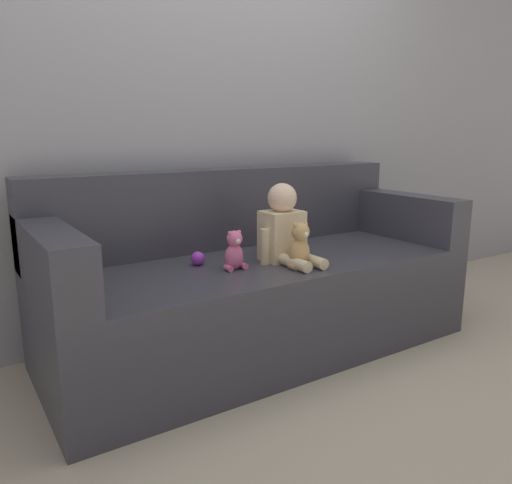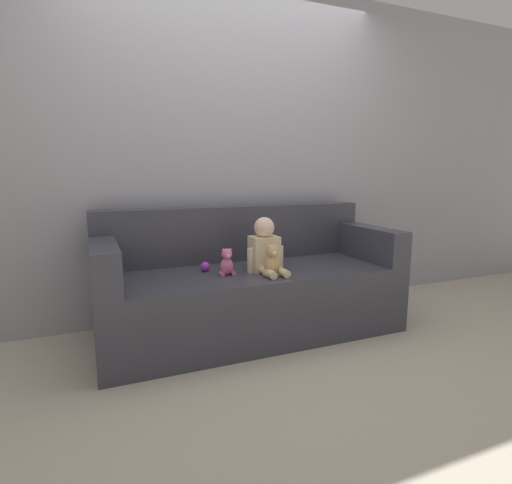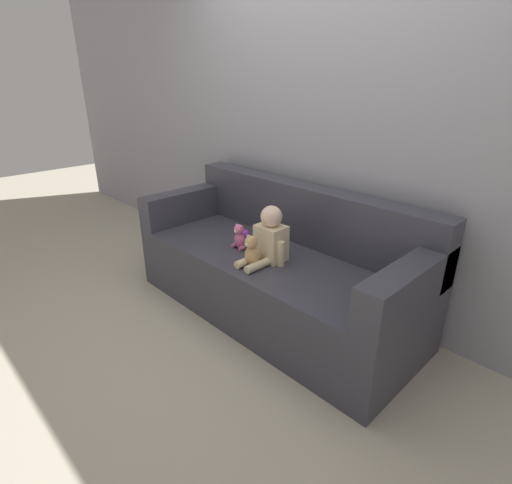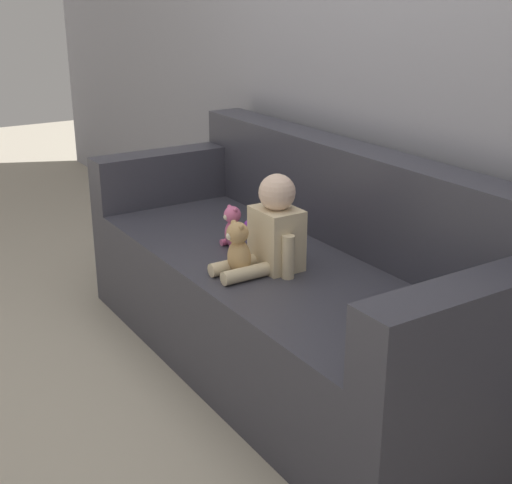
{
  "view_description": "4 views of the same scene",
  "coord_description": "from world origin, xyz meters",
  "px_view_note": "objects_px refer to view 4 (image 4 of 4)",
  "views": [
    {
      "loc": [
        -1.32,
        -1.98,
        1.08
      ],
      "look_at": [
        -0.08,
        -0.08,
        0.58
      ],
      "focal_mm": 35.0,
      "sensor_mm": 36.0,
      "label": 1
    },
    {
      "loc": [
        -1.03,
        -2.55,
        1.14
      ],
      "look_at": [
        0.01,
        -0.06,
        0.67
      ],
      "focal_mm": 28.0,
      "sensor_mm": 36.0,
      "label": 2
    },
    {
      "loc": [
        1.72,
        -1.83,
        1.62
      ],
      "look_at": [
        -0.03,
        -0.13,
        0.58
      ],
      "focal_mm": 28.0,
      "sensor_mm": 36.0,
      "label": 3
    },
    {
      "loc": [
        2.18,
        -1.52,
        1.51
      ],
      "look_at": [
        -0.05,
        -0.1,
        0.55
      ],
      "focal_mm": 50.0,
      "sensor_mm": 36.0,
      "label": 4
    }
  ],
  "objects_px": {
    "plush_toy_side": "(233,228)",
    "couch": "(294,290)",
    "person_baby": "(273,231)",
    "teddy_bear_brown": "(238,250)",
    "toy_ball": "(251,226)"
  },
  "relations": [
    {
      "from": "couch",
      "to": "person_baby",
      "type": "bearing_deg",
      "value": -67.32
    },
    {
      "from": "person_baby",
      "to": "teddy_bear_brown",
      "type": "height_order",
      "value": "person_baby"
    },
    {
      "from": "toy_ball",
      "to": "couch",
      "type": "bearing_deg",
      "value": 0.87
    },
    {
      "from": "person_baby",
      "to": "plush_toy_side",
      "type": "relative_size",
      "value": 2.07
    },
    {
      "from": "couch",
      "to": "teddy_bear_brown",
      "type": "xyz_separation_m",
      "value": [
        0.05,
        -0.29,
        0.25
      ]
    },
    {
      "from": "couch",
      "to": "teddy_bear_brown",
      "type": "bearing_deg",
      "value": -81.0
    },
    {
      "from": "couch",
      "to": "plush_toy_side",
      "type": "height_order",
      "value": "couch"
    },
    {
      "from": "teddy_bear_brown",
      "to": "toy_ball",
      "type": "relative_size",
      "value": 3.2
    },
    {
      "from": "couch",
      "to": "toy_ball",
      "type": "xyz_separation_m",
      "value": [
        -0.33,
        -0.0,
        0.18
      ]
    },
    {
      "from": "person_baby",
      "to": "plush_toy_side",
      "type": "bearing_deg",
      "value": -177.93
    },
    {
      "from": "plush_toy_side",
      "to": "couch",
      "type": "bearing_deg",
      "value": 35.82
    },
    {
      "from": "teddy_bear_brown",
      "to": "toy_ball",
      "type": "xyz_separation_m",
      "value": [
        -0.37,
        0.29,
        -0.07
      ]
    },
    {
      "from": "person_baby",
      "to": "plush_toy_side",
      "type": "height_order",
      "value": "person_baby"
    },
    {
      "from": "couch",
      "to": "toy_ball",
      "type": "relative_size",
      "value": 32.09
    },
    {
      "from": "person_baby",
      "to": "plush_toy_side",
      "type": "xyz_separation_m",
      "value": [
        -0.28,
        -0.01,
        -0.07
      ]
    }
  ]
}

